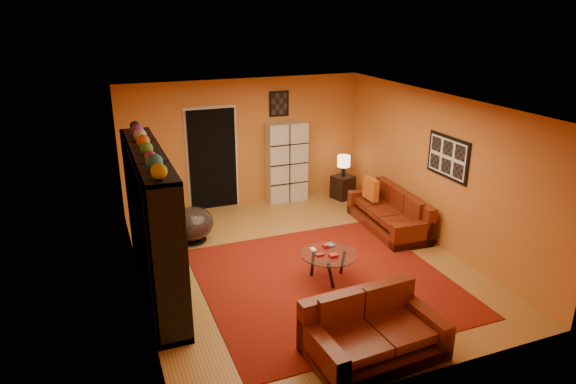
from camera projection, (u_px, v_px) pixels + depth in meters
name	position (u px, v px, depth m)	size (l,w,h in m)	color
floor	(301.00, 262.00, 8.35)	(6.00, 6.00, 0.00)	olive
ceiling	(302.00, 103.00, 7.47)	(6.00, 6.00, 0.00)	white
wall_back	(245.00, 142.00, 10.54)	(6.00, 6.00, 0.00)	#C46F2B
wall_front	(415.00, 276.00, 5.28)	(6.00, 6.00, 0.00)	#C46F2B
wall_left	(134.00, 209.00, 7.05)	(6.00, 6.00, 0.00)	#C46F2B
wall_right	(436.00, 169.00, 8.77)	(6.00, 6.00, 0.00)	#C46F2B
rug	(325.00, 281.00, 7.77)	(3.60, 3.60, 0.01)	#61110B
doorway	(213.00, 159.00, 10.36)	(0.95, 0.10, 2.04)	black
wall_art_right	(448.00, 157.00, 8.40)	(0.03, 1.00, 0.70)	black
wall_art_back	(279.00, 104.00, 10.53)	(0.42, 0.03, 0.52)	black
entertainment_unit	(152.00, 223.00, 7.21)	(0.45, 3.00, 2.10)	black
tv	(156.00, 225.00, 7.29)	(0.12, 0.95, 0.55)	black
sofa	(392.00, 213.00, 9.57)	(0.93, 2.00, 0.85)	#52170A
loveseat	(370.00, 331.00, 6.10)	(1.64, 1.05, 0.85)	#52170A
throw_pillow	(371.00, 189.00, 9.84)	(0.12, 0.42, 0.42)	orange
coffee_table	(329.00, 256.00, 7.69)	(0.86, 0.86, 0.43)	silver
storage_cabinet	(287.00, 162.00, 10.81)	(0.84, 0.37, 1.68)	beige
bowl_chair	(192.00, 224.00, 9.00)	(0.77, 0.77, 0.62)	black
side_table	(343.00, 187.00, 11.09)	(0.40, 0.40, 0.50)	black
table_lamp	(344.00, 162.00, 10.90)	(0.27, 0.27, 0.45)	black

